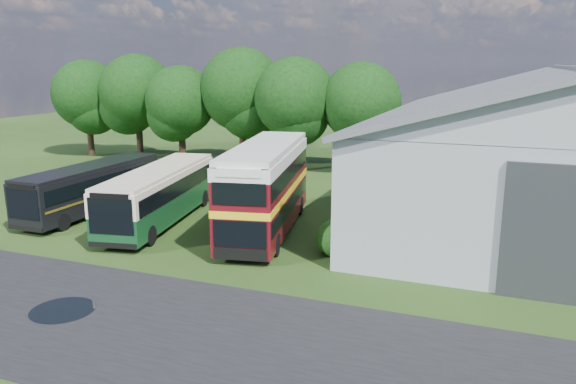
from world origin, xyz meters
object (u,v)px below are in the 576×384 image
at_px(bus_maroon_double, 266,189).
at_px(bus_dark_single, 92,187).
at_px(storage_shed, 560,143).
at_px(bus_green_single, 160,194).

bearing_deg(bus_maroon_double, bus_dark_single, 169.29).
bearing_deg(bus_maroon_double, storage_shed, 18.68).
bearing_deg(storage_shed, bus_maroon_double, -149.94).
relative_size(storage_shed, bus_green_single, 2.28).
relative_size(storage_shed, bus_maroon_double, 2.32).
bearing_deg(bus_dark_single, storage_shed, 18.28).
height_order(storage_shed, bus_green_single, storage_shed).
height_order(bus_green_single, bus_dark_single, bus_green_single).
distance_m(storage_shed, bus_green_single, 21.45).
relative_size(storage_shed, bus_dark_single, 2.51).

